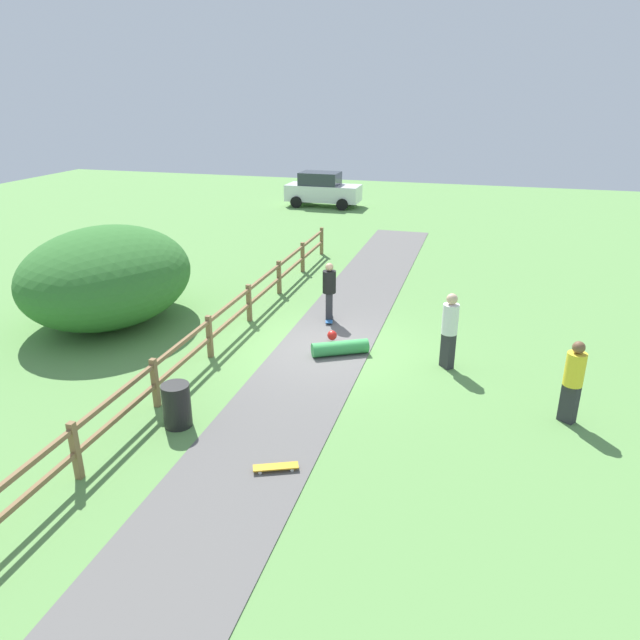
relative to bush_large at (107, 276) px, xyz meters
The scene contains 11 objects.
ground_plane 6.56m from the bush_large, ahead, with size 60.00×60.00×0.00m, color #60934C.
asphalt_path 6.56m from the bush_large, ahead, with size 2.40×28.00×0.02m, color #605E5B.
wooden_fence 3.88m from the bush_large, ahead, with size 0.12×18.12×1.10m.
bush_large is the anchor object (origin of this frame).
trash_bin 6.57m from the bush_large, 44.85° to the right, with size 0.56×0.56×0.90m, color black.
skater_riding 6.29m from the bush_large, 15.86° to the left, with size 0.46×0.82×1.72m.
skater_fallen 7.00m from the bush_large, ahead, with size 1.44×1.37×0.36m.
skateboard_loose 9.00m from the bush_large, 38.11° to the right, with size 0.81×0.50×0.08m.
bystander_yellow 12.32m from the bush_large, 10.75° to the right, with size 0.53×0.53×1.75m.
bystander_white 9.58m from the bush_large, ahead, with size 0.54×0.54×1.87m.
parked_car_white 19.10m from the bush_large, 87.06° to the left, with size 4.22×2.04×1.92m.
Camera 1 is at (3.70, -13.41, 6.25)m, focal length 32.90 mm.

